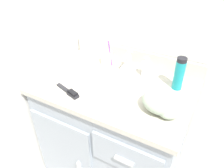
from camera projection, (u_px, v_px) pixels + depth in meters
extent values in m
cube|color=silver|center=(142.00, 13.00, 1.30)|extent=(1.05, 0.08, 2.20)
cube|color=silver|center=(40.00, 17.00, 1.24)|extent=(0.08, 0.66, 2.20)
cube|color=#9EA8B2|center=(114.00, 135.00, 1.46)|extent=(0.84, 0.54, 0.76)
cube|color=#9EA8B2|center=(65.00, 157.00, 1.36)|extent=(0.40, 0.02, 0.61)
cube|color=#9EA8B2|center=(125.00, 158.00, 1.06)|extent=(0.37, 0.02, 0.18)
cube|color=silver|center=(79.00, 167.00, 1.30)|extent=(0.02, 0.02, 0.09)
cube|color=silver|center=(124.00, 161.00, 1.04)|extent=(0.10, 0.02, 0.01)
cube|color=beige|center=(114.00, 87.00, 1.24)|extent=(0.87, 0.58, 0.03)
ellipsoid|color=#B6B2A4|center=(114.00, 99.00, 1.29)|extent=(0.40, 0.32, 0.21)
cylinder|color=silver|center=(114.00, 112.00, 1.35)|extent=(0.03, 0.03, 0.01)
cube|color=beige|center=(135.00, 57.00, 1.41)|extent=(0.87, 0.02, 0.09)
cube|color=silver|center=(129.00, 68.00, 1.36)|extent=(0.09, 0.06, 0.02)
cylinder|color=silver|center=(129.00, 61.00, 1.33)|extent=(0.02, 0.02, 0.08)
cylinder|color=silver|center=(127.00, 56.00, 1.28)|extent=(0.02, 0.06, 0.02)
sphere|color=silver|center=(130.00, 51.00, 1.31)|extent=(0.03, 0.03, 0.03)
cylinder|color=white|center=(107.00, 58.00, 1.40)|extent=(0.07, 0.07, 0.09)
cylinder|color=purple|center=(110.00, 53.00, 1.36)|extent=(0.04, 0.01, 0.16)
cube|color=white|center=(112.00, 42.00, 1.30)|extent=(0.02, 0.02, 0.03)
cylinder|color=white|center=(146.00, 69.00, 1.28)|extent=(0.05, 0.05, 0.09)
cylinder|color=silver|center=(147.00, 60.00, 1.24)|extent=(0.02, 0.02, 0.03)
cylinder|color=silver|center=(146.00, 59.00, 1.23)|extent=(0.01, 0.03, 0.01)
cylinder|color=teal|center=(179.00, 75.00, 1.15)|extent=(0.05, 0.05, 0.16)
cylinder|color=black|center=(182.00, 60.00, 1.10)|extent=(0.05, 0.05, 0.02)
cube|color=#232328|center=(63.00, 88.00, 1.19)|extent=(0.11, 0.05, 0.01)
cube|color=#232328|center=(73.00, 95.00, 1.14)|extent=(0.08, 0.05, 0.02)
cube|color=black|center=(73.00, 93.00, 1.13)|extent=(0.06, 0.04, 0.01)
ellipsoid|color=#A8BCA3|center=(162.00, 101.00, 1.03)|extent=(0.19, 0.18, 0.10)
ellipsoid|color=#B0C6AB|center=(169.00, 109.00, 1.00)|extent=(0.11, 0.12, 0.07)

